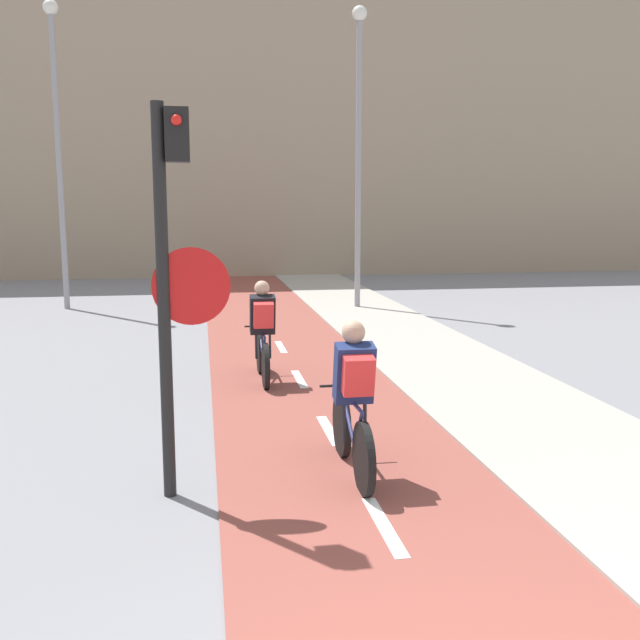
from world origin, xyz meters
TOP-DOWN VIEW (x-y plane):
  - building_row_background at (0.00, 26.73)m, footprint 60.00×5.20m
  - traffic_light_pole at (-1.63, 3.96)m, footprint 0.67×0.25m
  - street_lamp_far at (-4.79, 16.50)m, footprint 0.36×0.36m
  - street_lamp_sidewalk at (2.49, 15.36)m, footprint 0.36×0.36m
  - cyclist_near at (-0.01, 4.15)m, footprint 0.46×1.68m
  - cyclist_far at (-0.54, 8.01)m, footprint 0.46×1.64m

SIDE VIEW (x-z plane):
  - cyclist_far at x=-0.54m, z-range -0.03..1.46m
  - cyclist_near at x=-0.01m, z-range -0.04..1.46m
  - traffic_light_pole at x=-1.63m, z-range 0.39..3.79m
  - street_lamp_sidewalk at x=2.49m, z-range 0.77..8.08m
  - street_lamp_far at x=-4.79m, z-range 0.78..8.21m
  - building_row_background at x=0.00m, z-range 0.01..11.16m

